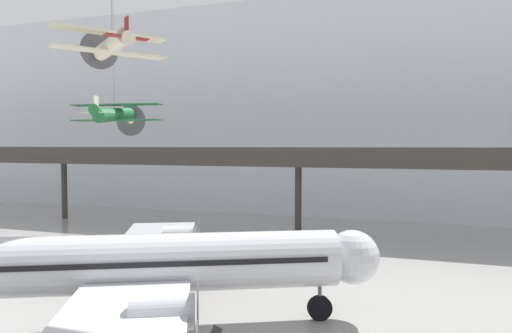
% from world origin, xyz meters
% --- Properties ---
extents(hangar_back_wall, '(140.00, 3.00, 28.19)m').
position_xyz_m(hangar_back_wall, '(0.00, 43.16, 14.09)').
color(hangar_back_wall, silver).
rests_on(hangar_back_wall, ground).
extents(mezzanine_walkway, '(110.00, 3.20, 9.04)m').
position_xyz_m(mezzanine_walkway, '(0.00, 30.46, 7.41)').
color(mezzanine_walkway, '#38332D').
rests_on(mezzanine_walkway, ground).
extents(airliner_silver_main, '(25.02, 29.51, 8.88)m').
position_xyz_m(airliner_silver_main, '(-2.50, 3.83, 3.25)').
color(airliner_silver_main, silver).
rests_on(airliner_silver_main, ground).
extents(suspended_plane_cream_biplane, '(5.43, 5.85, 9.28)m').
position_xyz_m(suspended_plane_cream_biplane, '(-5.12, 6.78, 14.95)').
color(suspended_plane_cream_biplane, beige).
extents(suspended_plane_green_biplane, '(8.34, 6.83, 12.87)m').
position_xyz_m(suspended_plane_green_biplane, '(-13.60, 18.83, 11.96)').
color(suspended_plane_green_biplane, '#1E6B33').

